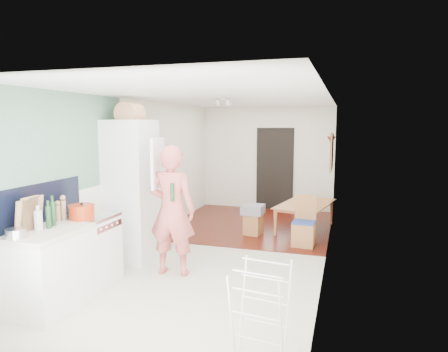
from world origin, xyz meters
The scene contains 32 objects.
room_shell centered at (0.00, 0.00, 1.25)m, with size 3.20×7.00×2.50m, color white, non-canonical shape.
floor centered at (0.00, 0.00, 0.00)m, with size 3.20×7.00×0.01m, color beige.
wood_floor_overlay centered at (0.00, 1.85, 0.01)m, with size 3.20×3.30×0.01m, color #5B1910.
sage_wall_panel centered at (-1.59, -2.00, 1.85)m, with size 0.02×3.00×1.30m, color slate.
tile_splashback centered at (-1.59, -2.55, 1.15)m, with size 0.02×1.90×0.50m, color black.
doorway_recess centered at (0.20, 3.48, 1.00)m, with size 0.90×0.04×2.00m, color black.
base_cabinet centered at (-1.30, -2.55, 0.43)m, with size 0.60×0.90×0.86m, color white.
worktop centered at (-1.30, -2.55, 0.89)m, with size 0.62×0.92×0.06m, color beige.
range_cooker centered at (-1.30, -1.80, 0.44)m, with size 0.60×0.60×0.88m, color white.
cooker_top centered at (-1.30, -1.80, 0.90)m, with size 0.60×0.60×0.04m, color silver.
fridge_housing centered at (-1.27, -0.78, 1.07)m, with size 0.66×0.66×2.15m, color white.
fridge_door centered at (-0.66, -1.08, 1.55)m, with size 0.56×0.04×0.70m, color white.
fridge_interior centered at (-0.96, -0.78, 1.55)m, with size 0.02×0.52×0.66m, color white.
pinboard centered at (1.58, 1.90, 1.55)m, with size 0.03×0.90×0.70m, color tan.
pinboard_frame centered at (1.57, 1.90, 1.55)m, with size 0.01×0.94×0.74m, color #AF653A.
wall_sconce centered at (1.54, 2.55, 1.75)m, with size 0.18×0.18×0.16m, color maroon.
person centered at (-0.43, -1.15, 1.07)m, with size 0.78×0.51×2.14m, color #D45E5A.
dining_table centered at (1.15, 1.73, 0.23)m, with size 1.31×0.73×0.46m, color #AF653A.
dining_chair centered at (1.20, 0.66, 0.44)m, with size 0.37×0.37×0.87m, color #AF653A, non-canonical shape.
stool centered at (0.22, 1.10, 0.20)m, with size 0.30×0.30×0.40m, color #AF653A, non-canonical shape.
grey_drape centered at (0.20, 1.11, 0.49)m, with size 0.39×0.39×0.18m, color gray.
drying_rack centered at (1.18, -2.82, 0.44)m, with size 0.45×0.41×0.88m, color white, non-canonical shape.
bread_bin centered at (-1.24, -0.79, 2.24)m, with size 0.36×0.34×0.19m, color tan, non-canonical shape.
red_casserole centered at (-1.26, -2.00, 1.01)m, with size 0.31×0.31×0.18m, color #BC300F.
steel_pan centered at (-1.37, -2.91, 0.97)m, with size 0.21×0.21×0.10m, color silver.
held_bottle centered at (-0.36, -1.28, 1.19)m, with size 0.05×0.05×0.25m, color #1B4020.
bottle_a centered at (-1.37, -2.37, 1.06)m, with size 0.07×0.07×0.29m, color #1B4020.
bottle_b centered at (-1.33, -2.48, 1.05)m, with size 0.06×0.06×0.26m, color #1B4020.
bottle_c centered at (-1.38, -2.58, 1.03)m, with size 0.09×0.09×0.23m, color beige.
pepper_mill_front centered at (-1.46, -2.17, 1.02)m, with size 0.05×0.05×0.20m, color tan.
pepper_mill_back centered at (-1.46, -2.08, 1.04)m, with size 0.06×0.06×0.24m, color tan.
chopping_boards centered at (-1.43, -2.66, 1.12)m, with size 0.04×0.29×0.39m, color tan, non-canonical shape.
Camera 1 is at (1.85, -6.10, 2.09)m, focal length 32.00 mm.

